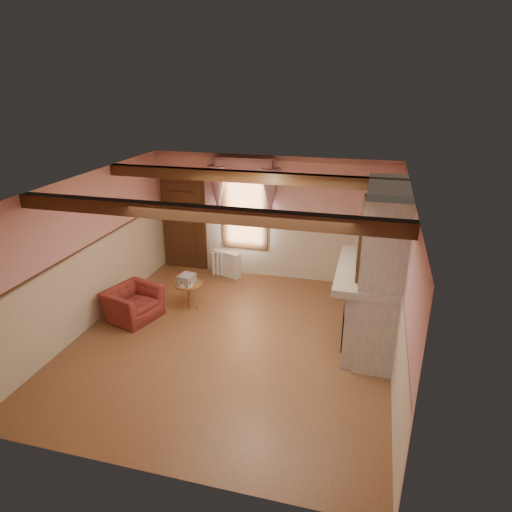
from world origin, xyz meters
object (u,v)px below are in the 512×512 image
(armchair, at_px, (133,303))
(side_table, at_px, (189,296))
(bowl, at_px, (370,266))
(mantel_clock, at_px, (371,250))
(oil_lamp, at_px, (371,251))
(radiator, at_px, (226,264))

(armchair, relative_size, side_table, 1.73)
(side_table, height_order, bowl, bowl)
(bowl, relative_size, mantel_clock, 1.30)
(oil_lamp, bearing_deg, side_table, -178.90)
(armchair, bearing_deg, mantel_clock, -62.44)
(mantel_clock, height_order, oil_lamp, oil_lamp)
(armchair, xyz_separation_m, mantel_clock, (4.34, 0.83, 1.21))
(armchair, bearing_deg, oil_lamp, -64.04)
(armchair, relative_size, bowl, 3.06)
(side_table, bearing_deg, oil_lamp, 1.10)
(radiator, bearing_deg, mantel_clock, -6.92)
(armchair, height_order, side_table, armchair)
(side_table, distance_m, bowl, 3.66)
(side_table, bearing_deg, radiator, 83.01)
(mantel_clock, bearing_deg, radiator, 154.45)
(armchair, height_order, mantel_clock, mantel_clock)
(oil_lamp, bearing_deg, radiator, 152.68)
(oil_lamp, bearing_deg, bowl, -90.00)
(side_table, relative_size, oil_lamp, 1.96)
(radiator, relative_size, mantel_clock, 2.92)
(radiator, height_order, mantel_clock, mantel_clock)
(radiator, bearing_deg, oil_lamp, -8.69)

